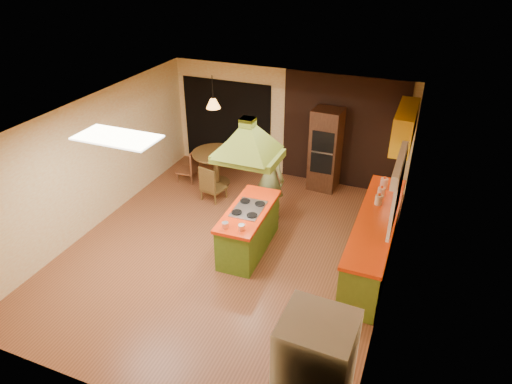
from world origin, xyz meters
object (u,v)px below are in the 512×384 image
at_px(kitchen_island, 249,229).
at_px(man, 270,179).
at_px(refrigerator, 313,383).
at_px(wall_oven, 325,150).
at_px(dining_table, 216,162).
at_px(canister_large, 384,183).

xyz_separation_m(kitchen_island, man, (-0.05, 1.18, 0.42)).
bearing_deg(refrigerator, man, 117.89).
bearing_deg(wall_oven, man, -110.16).
distance_m(man, wall_oven, 1.75).
bearing_deg(wall_oven, dining_table, -158.46).
xyz_separation_m(man, refrigerator, (2.05, -4.21, 0.03)).
bearing_deg(canister_large, refrigerator, -90.89).
distance_m(wall_oven, canister_large, 1.92).
bearing_deg(refrigerator, wall_oven, 104.99).
bearing_deg(canister_large, man, -171.96).
distance_m(kitchen_island, wall_oven, 2.90).
xyz_separation_m(refrigerator, dining_table, (-3.64, 5.06, -0.33)).
bearing_deg(canister_large, dining_table, 171.52).
bearing_deg(wall_oven, refrigerator, -73.35).
bearing_deg(man, refrigerator, 125.20).
relative_size(wall_oven, dining_table, 1.75).
relative_size(refrigerator, wall_oven, 0.96).
xyz_separation_m(man, wall_oven, (0.70, 1.60, 0.07)).
bearing_deg(man, canister_large, -162.73).
bearing_deg(dining_table, canister_large, -8.48).
bearing_deg(kitchen_island, refrigerator, -58.38).
distance_m(wall_oven, dining_table, 2.44).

